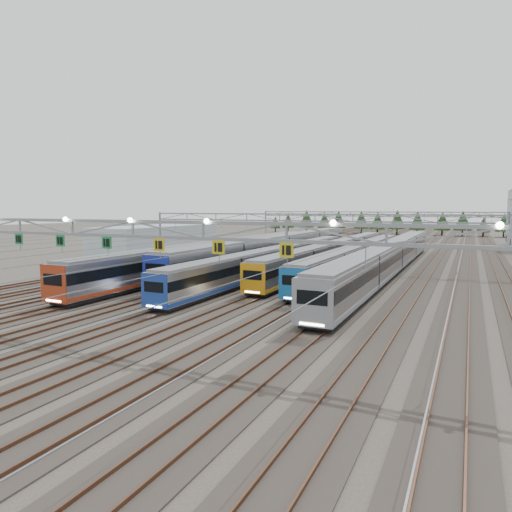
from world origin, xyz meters
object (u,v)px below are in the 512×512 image
at_px(train_b, 280,248).
at_px(gantry_mid, 315,224).
at_px(gantry_near, 131,232).
at_px(train_a, 222,254).
at_px(gantry_far, 374,218).
at_px(train_c, 278,259).
at_px(train_d, 335,252).
at_px(train_e, 359,256).
at_px(train_f, 391,257).
at_px(west_shed, 157,238).

relative_size(train_b, gantry_mid, 1.14).
height_order(train_b, gantry_near, gantry_near).
bearing_deg(train_a, gantry_far, 78.01).
distance_m(train_c, gantry_mid, 10.08).
height_order(gantry_near, gantry_mid, gantry_near).
height_order(train_d, gantry_near, gantry_near).
height_order(train_e, gantry_mid, gantry_mid).
distance_m(train_d, train_f, 10.24).
bearing_deg(train_f, train_c, -152.23).
distance_m(train_d, west_shed, 39.55).
bearing_deg(gantry_far, west_shed, -136.62).
xyz_separation_m(train_a, gantry_near, (11.20, -32.15, 4.90)).
bearing_deg(train_e, train_b, 163.99).
bearing_deg(gantry_far, train_e, -81.61).
distance_m(train_b, train_d, 9.01).
xyz_separation_m(train_c, train_e, (9.00, 7.99, 0.02)).
bearing_deg(train_a, train_d, 39.62).
bearing_deg(west_shed, train_d, -10.45).
bearing_deg(gantry_near, train_c, 94.02).
distance_m(train_c, gantry_near, 31.85).
bearing_deg(train_f, gantry_mid, 171.62).
relative_size(train_e, gantry_far, 0.94).
relative_size(train_c, gantry_mid, 0.93).
xyz_separation_m(train_b, gantry_mid, (6.75, -3.09, 4.06)).
height_order(train_a, gantry_mid, gantry_mid).
bearing_deg(train_b, train_d, 0.74).
xyz_separation_m(gantry_mid, west_shed, (-36.63, 10.38, -3.79)).
relative_size(train_d, gantry_mid, 1.04).
height_order(train_f, gantry_far, gantry_far).
distance_m(train_b, gantry_mid, 8.46).
xyz_separation_m(train_d, gantry_near, (-2.30, -43.33, 5.11)).
bearing_deg(west_shed, train_b, -13.70).
relative_size(train_d, gantry_far, 1.04).
distance_m(train_a, gantry_mid, 14.41).
bearing_deg(train_e, train_c, -138.41).
bearing_deg(train_d, gantry_far, 93.08).
relative_size(train_a, gantry_far, 1.04).
distance_m(train_d, gantry_far, 42.08).
bearing_deg(train_e, train_d, 138.44).
bearing_deg(gantry_mid, train_c, -104.40).
height_order(train_c, train_e, train_e).
bearing_deg(gantry_mid, train_a, -144.70).
height_order(train_a, train_b, train_b).
bearing_deg(train_d, train_b, -179.26).
bearing_deg(train_a, train_e, 21.76).
distance_m(gantry_far, west_shed, 50.55).
distance_m(train_e, train_f, 4.59).
bearing_deg(train_f, gantry_far, 103.56).
bearing_deg(gantry_mid, gantry_near, -90.07).
xyz_separation_m(train_b, train_e, (13.50, -3.87, -0.36)).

